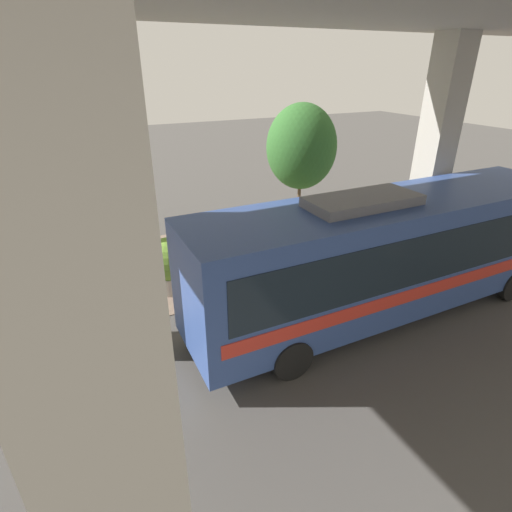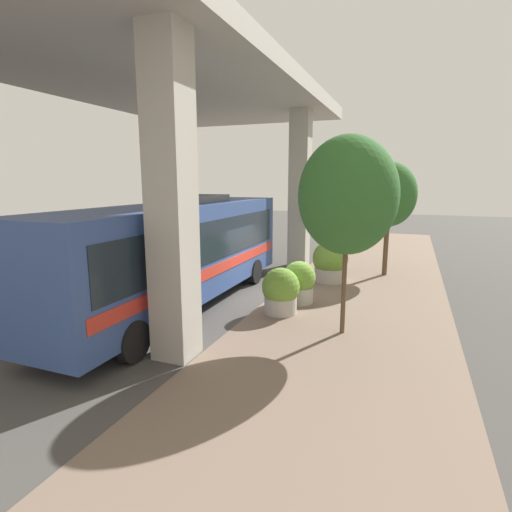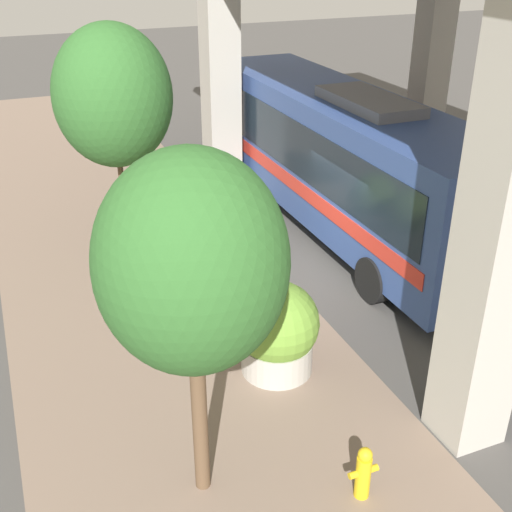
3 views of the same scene
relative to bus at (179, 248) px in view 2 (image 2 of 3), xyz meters
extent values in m
plane|color=#474442|center=(-2.46, -2.16, -1.99)|extent=(80.00, 80.00, 0.00)
cube|color=#7A6656|center=(-5.46, -2.16, -1.98)|extent=(6.00, 40.00, 0.02)
cube|color=#ADA89E|center=(-1.96, -7.69, 1.73)|extent=(0.90, 0.90, 7.43)
cube|color=#ADA89E|center=(-1.96, 3.37, 1.73)|extent=(0.90, 0.90, 7.43)
cube|color=#ADA89E|center=(5.04, -7.69, 1.73)|extent=(0.90, 0.90, 7.43)
cube|color=#ADA89E|center=(1.54, -2.16, 5.75)|extent=(9.40, 19.06, 0.60)
cube|color=#334C8C|center=(0.00, 0.01, -0.05)|extent=(2.55, 11.50, 2.98)
cube|color=#19232D|center=(0.00, 0.01, 0.31)|extent=(2.59, 10.58, 1.31)
cube|color=red|center=(0.00, 0.01, -0.64)|extent=(2.59, 10.92, 0.36)
cube|color=slate|center=(0.00, -1.14, 1.56)|extent=(1.27, 2.87, 0.24)
cylinder|color=black|center=(-1.19, 4.03, -1.49)|extent=(0.28, 1.00, 1.00)
cylinder|color=black|center=(1.19, 4.03, -1.49)|extent=(0.28, 1.00, 1.00)
cylinder|color=black|center=(-1.19, -3.73, -1.49)|extent=(0.28, 1.00, 1.00)
cylinder|color=black|center=(1.19, -3.73, -1.49)|extent=(0.28, 1.00, 1.00)
cylinder|color=gold|center=(-4.11, -8.21, -1.64)|extent=(0.21, 0.21, 0.70)
sphere|color=gold|center=(-4.11, -8.21, -1.22)|extent=(0.20, 0.20, 0.20)
cylinder|color=gold|center=(-4.26, -8.21, -1.53)|extent=(0.13, 0.10, 0.10)
cylinder|color=gold|center=(-3.95, -8.21, -1.53)|extent=(0.13, 0.10, 0.10)
cylinder|color=#ADA89E|center=(-3.59, -1.79, -1.69)|extent=(1.00, 1.00, 0.59)
sphere|color=olive|center=(-3.59, -1.79, -1.09)|extent=(1.14, 1.14, 1.14)
sphere|color=orange|center=(-3.47, -1.89, -1.26)|extent=(0.35, 0.35, 0.35)
cylinder|color=#ADA89E|center=(-3.35, -0.50, -1.71)|extent=(1.03, 1.03, 0.55)
sphere|color=olive|center=(-3.35, -0.50, -1.11)|extent=(1.20, 1.20, 1.20)
sphere|color=#BF334C|center=(-3.22, -0.61, -1.29)|extent=(0.36, 0.36, 0.36)
cylinder|color=#ADA89E|center=(-4.02, -5.14, -1.69)|extent=(1.27, 1.27, 0.59)
sphere|color=olive|center=(-4.02, -5.14, -0.99)|extent=(1.47, 1.47, 1.47)
sphere|color=#BF334C|center=(-3.86, -5.26, -1.22)|extent=(0.44, 0.44, 0.44)
cylinder|color=brown|center=(-5.46, 0.47, -0.48)|extent=(0.13, 0.13, 3.02)
ellipsoid|color=#2D6028|center=(-5.46, 0.47, 1.81)|extent=(2.59, 2.59, 3.11)
cylinder|color=brown|center=(-6.08, -7.19, -0.54)|extent=(0.21, 0.21, 2.89)
ellipsoid|color=#2D6028|center=(-6.08, -7.19, 1.60)|extent=(2.32, 2.32, 2.79)
camera|label=1|loc=(7.27, -7.60, 4.59)|focal=28.00mm
camera|label=2|loc=(-7.04, 11.14, 2.20)|focal=28.00mm
camera|label=3|loc=(-7.92, -13.58, 5.09)|focal=45.00mm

